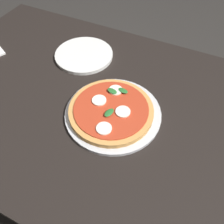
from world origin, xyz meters
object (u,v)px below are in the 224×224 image
Objects in this scene: serving_tray at (112,113)px; dining_table at (117,125)px; pizza at (111,110)px; plate_white at (84,55)px.

dining_table is at bearing 82.92° from serving_tray.
pizza is (-0.01, -0.03, 0.12)m from dining_table.
dining_table is 0.13m from pizza.
serving_tray is at bearing -97.08° from dining_table.
serving_tray is (-0.00, -0.03, 0.10)m from dining_table.
plate_white is (-0.24, 0.20, 0.10)m from dining_table.
pizza is 1.16× the size of plate_white.
serving_tray is 0.33m from plate_white.
serving_tray is at bearing -43.43° from plate_white.
plate_white is at bearing 135.97° from pizza.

